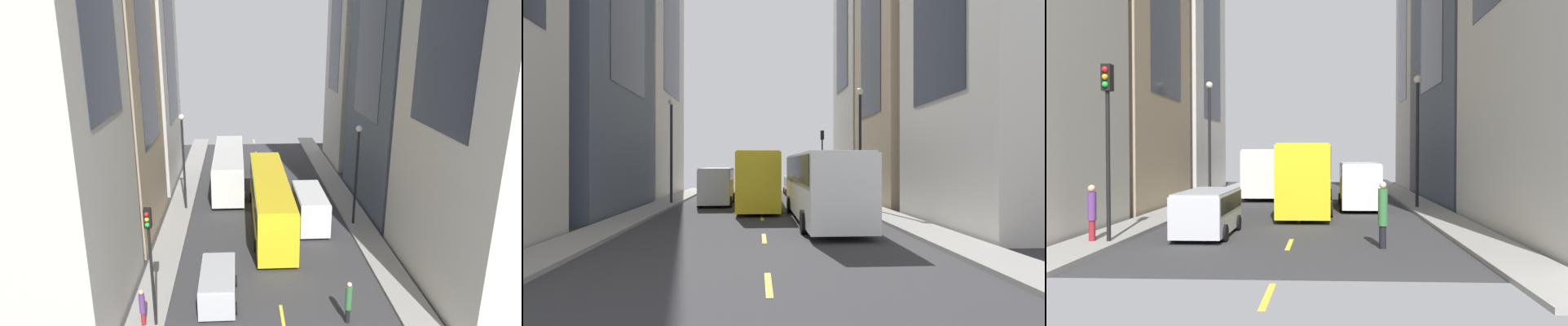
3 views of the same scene
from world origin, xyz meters
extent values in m
plane|color=#333335|center=(0.00, 0.00, 0.00)|extent=(39.32, 39.32, 0.00)
cube|color=gray|center=(-6.71, 0.00, 0.07)|extent=(1.90, 44.00, 0.15)
cube|color=gray|center=(6.71, 0.00, 0.07)|extent=(1.90, 44.00, 0.15)
cube|color=yellow|center=(0.00, -15.00, 0.01)|extent=(0.16, 2.00, 0.01)
cube|color=yellow|center=(0.00, -9.00, 0.01)|extent=(0.16, 2.00, 0.01)
cube|color=yellow|center=(0.00, -3.00, 0.01)|extent=(0.16, 2.00, 0.01)
cube|color=yellow|center=(0.00, 3.00, 0.01)|extent=(0.16, 2.00, 0.01)
cube|color=yellow|center=(0.00, 9.00, 0.01)|extent=(0.16, 2.00, 0.01)
cube|color=yellow|center=(0.00, 15.00, 0.01)|extent=(0.16, 2.00, 0.01)
cube|color=yellow|center=(0.00, 21.00, 0.01)|extent=(0.16, 2.00, 0.01)
cube|color=tan|center=(-10.91, -4.29, 14.15)|extent=(6.10, 9.15, 28.30)
cube|color=#1E232D|center=(-10.91, -4.29, 14.15)|extent=(6.17, 5.03, 15.57)
cube|color=beige|center=(-11.32, 6.61, 12.85)|extent=(6.92, 9.60, 25.70)
cube|color=#1E232D|center=(-11.32, 6.61, 12.85)|extent=(6.99, 5.28, 14.13)
cube|color=silver|center=(-2.91, 4.40, 1.77)|extent=(2.55, 11.85, 3.00)
cube|color=black|center=(-2.91, 4.40, 2.62)|extent=(2.60, 10.90, 1.20)
cube|color=beige|center=(-2.91, 4.40, 3.31)|extent=(2.45, 11.37, 0.08)
cylinder|color=black|center=(-4.08, 8.07, 0.50)|extent=(0.46, 1.00, 1.00)
cylinder|color=black|center=(-1.73, 8.07, 0.50)|extent=(0.46, 1.00, 1.00)
cylinder|color=black|center=(-4.08, 0.72, 0.50)|extent=(0.46, 1.00, 1.00)
cylinder|color=black|center=(-1.73, 0.72, 0.50)|extent=(0.46, 1.00, 1.00)
cube|color=yellow|center=(0.20, -3.80, 1.86)|extent=(2.45, 13.68, 3.30)
cube|color=black|center=(0.20, -3.80, 2.72)|extent=(2.50, 12.59, 1.48)
cube|color=gold|center=(0.20, -3.80, 3.55)|extent=(2.35, 13.14, 0.08)
cylinder|color=black|center=(-0.92, 0.44, 0.38)|extent=(0.44, 0.76, 0.76)
cylinder|color=black|center=(1.33, 0.44, 0.38)|extent=(0.44, 0.76, 0.76)
cylinder|color=black|center=(-0.92, -8.04, 0.38)|extent=(0.44, 0.76, 0.76)
cylinder|color=black|center=(1.33, -8.04, 0.38)|extent=(0.44, 0.76, 0.76)
cube|color=white|center=(3.06, -4.26, 1.35)|extent=(2.05, 5.33, 2.30)
cube|color=black|center=(3.06, -4.26, 2.10)|extent=(2.09, 4.90, 0.69)
cube|color=silver|center=(3.06, -4.26, 2.54)|extent=(1.97, 5.11, 0.08)
cylinder|color=black|center=(2.12, -2.61, 0.36)|extent=(0.37, 0.72, 0.72)
cylinder|color=black|center=(4.01, -2.61, 0.36)|extent=(0.37, 0.72, 0.72)
cylinder|color=black|center=(2.12, -5.91, 0.36)|extent=(0.37, 0.72, 0.72)
cylinder|color=black|center=(4.01, -5.91, 0.36)|extent=(0.37, 0.72, 0.72)
cube|color=#B7BABF|center=(-3.25, -13.32, 0.91)|extent=(1.80, 4.09, 1.47)
cube|color=black|center=(-3.25, -13.32, 1.28)|extent=(1.83, 3.76, 0.62)
cube|color=#9C9EA2|center=(-3.25, -13.32, 1.68)|extent=(1.73, 3.93, 0.08)
cylinder|color=black|center=(-4.07, -12.05, 0.31)|extent=(0.32, 0.62, 0.62)
cylinder|color=black|center=(-2.42, -12.05, 0.31)|extent=(0.32, 0.62, 0.62)
cylinder|color=black|center=(-4.07, -14.59, 0.31)|extent=(0.32, 0.62, 0.62)
cylinder|color=black|center=(-2.42, -14.59, 0.31)|extent=(0.32, 0.62, 0.62)
cylinder|color=maroon|center=(-6.74, -15.41, 0.50)|extent=(0.21, 0.21, 0.71)
cylinder|color=#593372|center=(-6.74, -15.41, 1.34)|extent=(0.29, 0.29, 0.96)
sphere|color=tan|center=(-6.74, -15.41, 1.95)|extent=(0.25, 0.25, 0.25)
cylinder|color=black|center=(3.13, -15.55, 0.38)|extent=(0.24, 0.24, 0.76)
cylinder|color=#336B38|center=(3.13, -15.55, 1.37)|extent=(0.31, 0.31, 1.23)
sphere|color=beige|center=(3.13, -15.55, 2.10)|extent=(0.23, 0.23, 0.23)
cylinder|color=black|center=(-6.16, -15.40, 2.71)|extent=(0.14, 0.14, 5.11)
cube|color=black|center=(-6.16, -15.40, 5.71)|extent=(0.32, 0.32, 0.90)
sphere|color=red|center=(-6.16, -15.58, 5.96)|extent=(0.20, 0.20, 0.20)
sphere|color=orange|center=(-6.16, -15.58, 5.71)|extent=(0.20, 0.20, 0.20)
sphere|color=green|center=(-6.16, -15.58, 5.46)|extent=(0.20, 0.20, 0.20)
cylinder|color=black|center=(-6.26, -0.90, 3.71)|extent=(0.18, 0.18, 7.12)
sphere|color=silver|center=(-6.26, -0.90, 7.45)|extent=(0.44, 0.44, 0.44)
cylinder|color=black|center=(6.26, -4.45, 3.59)|extent=(0.18, 0.18, 6.88)
sphere|color=silver|center=(6.26, -4.45, 7.21)|extent=(0.44, 0.44, 0.44)
camera|label=1|loc=(-2.11, -33.80, 13.80)|focal=30.52mm
camera|label=2|loc=(0.27, 24.67, 2.85)|focal=28.22mm
camera|label=3|loc=(1.34, -31.59, 3.20)|focal=33.44mm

